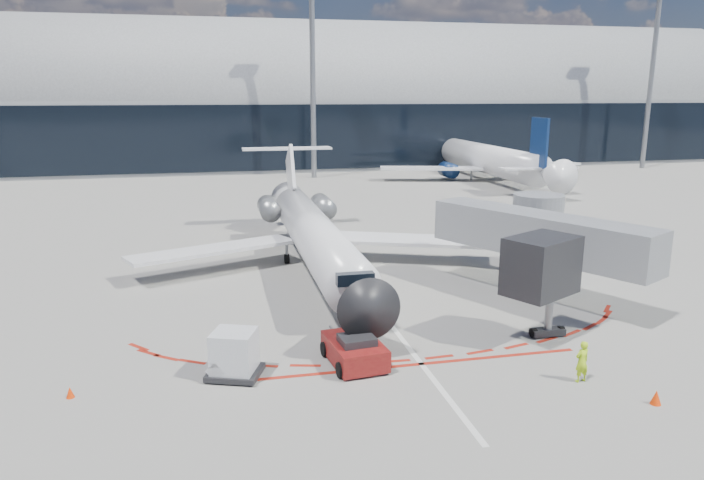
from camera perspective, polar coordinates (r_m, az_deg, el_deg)
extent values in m
plane|color=slate|center=(37.37, 0.66, -4.05)|extent=(260.00, 260.00, 0.00)
cube|color=silver|center=(39.23, 0.00, -3.20)|extent=(0.25, 40.00, 0.01)
cube|color=maroon|center=(27.02, 6.32, -11.13)|extent=(14.00, 0.25, 0.01)
cube|color=#999C9E|center=(100.25, -7.93, 9.65)|extent=(150.00, 24.00, 10.00)
cylinder|color=#999C9E|center=(100.07, -8.03, 12.51)|extent=(150.00, 24.00, 24.00)
cube|color=black|center=(88.27, -7.27, 9.20)|extent=(150.00, 0.20, 9.00)
cube|color=gray|center=(35.56, 16.65, 0.48)|extent=(8.22, 12.61, 2.30)
cube|color=black|center=(29.24, 16.82, -2.23)|extent=(3.86, 3.44, 2.60)
cylinder|color=gray|center=(30.66, 17.47, -6.27)|extent=(0.36, 0.36, 2.40)
cube|color=black|center=(30.99, 17.34, -7.98)|extent=(1.60, 0.60, 0.30)
cylinder|color=gray|center=(42.16, 16.43, 0.78)|extent=(3.20, 3.20, 4.80)
cylinder|color=black|center=(42.66, 16.25, -2.04)|extent=(4.00, 4.00, 0.50)
cylinder|color=gray|center=(83.78, -3.59, 14.20)|extent=(0.70, 0.70, 25.00)
cylinder|color=gray|center=(104.08, 25.52, 12.79)|extent=(0.70, 0.70, 25.00)
cylinder|color=white|center=(39.27, -3.38, 0.37)|extent=(2.73, 22.25, 2.73)
cone|color=black|center=(27.41, 0.83, -5.36)|extent=(2.73, 2.83, 2.73)
cone|color=white|center=(51.85, -5.68, 3.49)|extent=(2.73, 3.64, 2.73)
cube|color=black|center=(28.75, 0.09, -3.30)|extent=(1.72, 1.42, 0.56)
cube|color=white|center=(40.50, -12.51, -0.85)|extent=(10.83, 6.42, 0.31)
cube|color=white|center=(42.32, 4.71, 0.03)|extent=(10.83, 6.42, 0.31)
cube|color=white|center=(50.50, -5.60, 6.02)|extent=(0.25, 4.74, 4.83)
cube|color=white|center=(52.40, -5.93, 8.28)|extent=(7.28, 1.62, 0.16)
cylinder|color=slate|center=(47.64, -7.57, 2.88)|extent=(1.52, 3.44, 1.52)
cylinder|color=slate|center=(48.16, -2.65, 3.10)|extent=(1.52, 3.44, 1.52)
cylinder|color=black|center=(31.09, -0.57, -7.15)|extent=(0.22, 0.57, 0.57)
cylinder|color=black|center=(42.00, -5.94, -1.71)|extent=(0.30, 0.65, 0.65)
cylinder|color=black|center=(42.43, -1.87, -1.48)|extent=(0.30, 0.65, 0.65)
cylinder|color=gray|center=(30.99, -0.57, -6.68)|extent=(0.18, 0.18, 1.11)
cube|color=#630E0E|center=(26.72, 0.23, -10.05)|extent=(2.37, 3.43, 0.91)
cube|color=black|center=(26.23, 0.45, -9.08)|extent=(1.54, 1.36, 0.35)
cylinder|color=gray|center=(28.74, -1.25, -8.76)|extent=(0.40, 2.61, 0.10)
cylinder|color=black|center=(25.58, -1.00, -11.73)|extent=(0.35, 0.67, 0.64)
cylinder|color=black|center=(26.18, 3.06, -11.14)|extent=(0.35, 0.67, 0.64)
cylinder|color=black|center=(27.51, -2.46, -9.87)|extent=(0.35, 0.67, 0.64)
cylinder|color=black|center=(28.07, 1.34, -9.38)|extent=(0.35, 0.67, 0.64)
imported|color=#BAEF19|center=(26.61, 20.17, -10.33)|extent=(0.68, 0.51, 1.69)
cube|color=black|center=(26.13, -10.58, -11.74)|extent=(2.52, 2.34, 0.22)
cube|color=silver|center=(25.76, -10.67, -9.88)|extent=(2.06, 2.00, 1.64)
cylinder|color=black|center=(25.86, -12.80, -12.33)|extent=(0.17, 0.23, 0.20)
cylinder|color=black|center=(25.36, -9.25, -12.69)|extent=(0.17, 0.23, 0.20)
cylinder|color=black|center=(26.98, -11.81, -11.15)|extent=(0.17, 0.23, 0.20)
cylinder|color=black|center=(26.51, -8.41, -11.47)|extent=(0.17, 0.23, 0.20)
cone|color=#EE3505|center=(26.29, -24.26, -12.51)|extent=(0.31, 0.31, 0.43)
cone|color=#EE3505|center=(26.10, 25.92, -12.74)|extent=(0.39, 0.39, 0.55)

